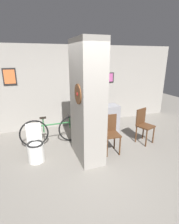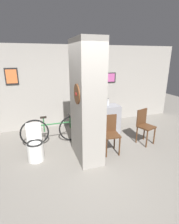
# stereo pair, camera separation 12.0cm
# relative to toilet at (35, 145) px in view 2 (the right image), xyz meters

# --- Properties ---
(ground_plane) EXTENTS (14.00, 14.00, 0.00)m
(ground_plane) POSITION_rel_toilet_xyz_m (1.14, -0.79, -0.33)
(ground_plane) COLOR slate
(wall_back) EXTENTS (8.00, 0.09, 2.60)m
(wall_back) POSITION_rel_toilet_xyz_m (1.14, 1.84, 0.97)
(wall_back) COLOR gray
(wall_back) RESTS_ON ground_plane
(pillar_center) EXTENTS (0.53, 1.02, 2.60)m
(pillar_center) POSITION_rel_toilet_xyz_m (1.14, -0.28, 0.97)
(pillar_center) COLOR gray
(pillar_center) RESTS_ON ground_plane
(counter_shelf) EXTENTS (1.36, 0.44, 0.86)m
(counter_shelf) POSITION_rel_toilet_xyz_m (1.82, 0.81, 0.10)
(counter_shelf) COLOR gray
(counter_shelf) RESTS_ON ground_plane
(toilet) EXTENTS (0.36, 0.52, 0.78)m
(toilet) POSITION_rel_toilet_xyz_m (0.00, 0.00, 0.00)
(toilet) COLOR silver
(toilet) RESTS_ON ground_plane
(chair_near_pillar) EXTENTS (0.41, 0.41, 0.92)m
(chair_near_pillar) POSITION_rel_toilet_xyz_m (1.74, -0.26, 0.19)
(chair_near_pillar) COLOR #4C2D19
(chair_near_pillar) RESTS_ON ground_plane
(chair_by_doorway) EXTENTS (0.47, 0.47, 0.92)m
(chair_by_doorway) POSITION_rel_toilet_xyz_m (2.81, -0.11, 0.19)
(chair_by_doorway) COLOR #4C2D19
(chair_by_doorway) RESTS_ON ground_plane
(bicycle) EXTENTS (1.72, 0.42, 0.79)m
(bicycle) POSITION_rel_toilet_xyz_m (0.51, 0.62, 0.05)
(bicycle) COLOR black
(bicycle) RESTS_ON ground_plane
(bottle_tall) EXTENTS (0.08, 0.08, 0.31)m
(bottle_tall) POSITION_rel_toilet_xyz_m (2.05, 0.82, 0.64)
(bottle_tall) COLOR #19598C
(bottle_tall) RESTS_ON counter_shelf
(bottle_short) EXTENTS (0.07, 0.07, 0.22)m
(bottle_short) POSITION_rel_toilet_xyz_m (2.17, 0.84, 0.60)
(bottle_short) COLOR silver
(bottle_short) RESTS_ON counter_shelf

